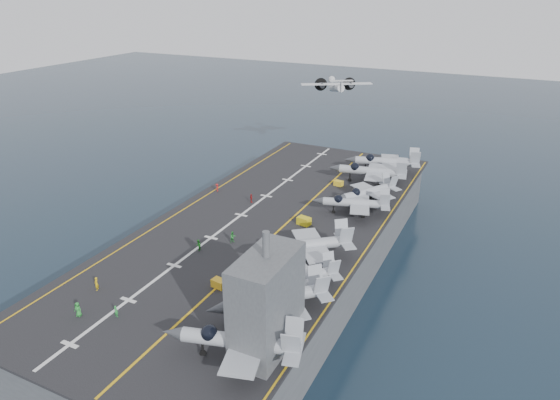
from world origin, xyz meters
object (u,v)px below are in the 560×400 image
at_px(fighter_jet_0, 240,340).
at_px(tow_cart_a, 219,283).
at_px(transport_plane, 336,88).
at_px(island_superstructure, 267,292).

height_order(fighter_jet_0, tow_cart_a, fighter_jet_0).
relative_size(fighter_jet_0, tow_cart_a, 8.50).
distance_m(fighter_jet_0, transport_plane, 95.74).
relative_size(fighter_jet_0, transport_plane, 0.78).
relative_size(island_superstructure, tow_cart_a, 6.94).
height_order(fighter_jet_0, transport_plane, transport_plane).
bearing_deg(island_superstructure, fighter_jet_0, -114.18).
relative_size(island_superstructure, fighter_jet_0, 0.82).
height_order(tow_cart_a, transport_plane, transport_plane).
bearing_deg(transport_plane, tow_cart_a, -80.93).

